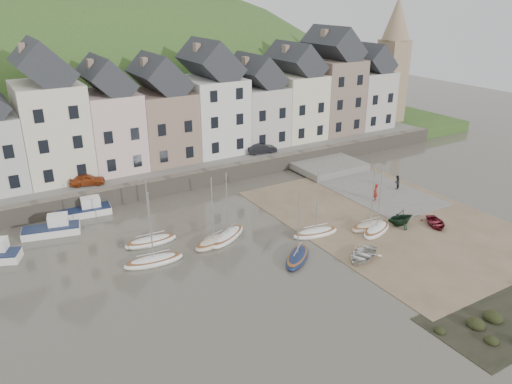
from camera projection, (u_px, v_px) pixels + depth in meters
ground at (293, 248)px, 41.53m from camera, size 160.00×160.00×0.00m
quay_land at (157, 146)px, 66.66m from camera, size 90.00×30.00×1.50m
quay_street at (191, 163)px, 57.23m from camera, size 70.00×7.00×0.10m
seawall at (205, 178)px, 54.69m from camera, size 70.00×1.20×1.80m
beach at (388, 219)px, 46.79m from camera, size 18.00×26.00×0.06m
slipway at (362, 185)px, 55.04m from camera, size 8.00×18.00×0.12m
hillside at (86, 208)px, 93.53m from camera, size 134.40×84.00×84.00m
townhouse_terrace at (190, 107)px, 58.68m from camera, size 61.05×8.00×13.93m
church_spire at (393, 57)px, 72.97m from camera, size 4.00×4.00×18.00m
sailboat_0 at (154, 261)px, 39.06m from camera, size 4.91×1.99×6.32m
sailboat_1 at (151, 241)px, 42.13m from camera, size 4.61×1.73×6.32m
sailboat_2 at (213, 242)px, 42.02m from camera, size 4.24×2.67×6.32m
sailboat_3 at (228, 236)px, 42.98m from camera, size 4.86×3.73×6.32m
sailboat_4 at (315, 232)px, 43.63m from camera, size 4.48×2.14×6.32m
sailboat_5 at (297, 257)px, 39.67m from camera, size 4.36×4.01×6.32m
sailboat_6 at (377, 230)px, 44.18m from camera, size 4.44×2.94×6.32m
sailboat_7 at (370, 226)px, 44.86m from camera, size 4.06×1.68×6.32m
motorboat_0 at (53, 228)px, 43.74m from camera, size 5.10×2.76×1.70m
motorboat_2 at (85, 209)px, 47.47m from camera, size 5.19×2.27×1.70m
rowboat_white at (362, 255)px, 39.60m from camera, size 4.11×3.54×0.71m
rowboat_green at (400, 217)px, 45.26m from camera, size 3.09×2.75×1.49m
rowboat_red at (436, 223)px, 45.23m from camera, size 3.29×3.65×0.62m
person_red at (375, 192)px, 50.41m from camera, size 0.78×0.69×1.79m
person_dark at (397, 182)px, 53.42m from camera, size 0.92×0.83×1.54m
car_left at (87, 180)px, 50.46m from camera, size 3.67×2.26×1.17m
car_right at (262, 148)px, 60.50m from camera, size 3.75×1.80×1.18m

